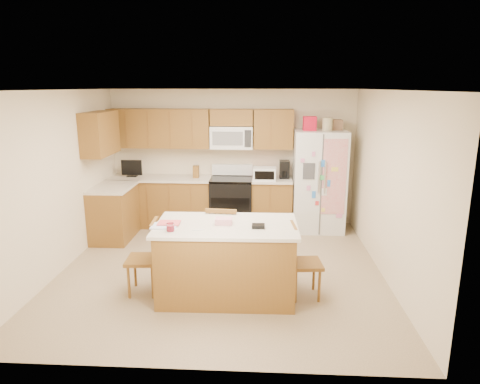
# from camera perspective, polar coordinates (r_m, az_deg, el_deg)

# --- Properties ---
(ground) EXTENTS (4.50, 4.50, 0.00)m
(ground) POSITION_cam_1_polar(r_m,az_deg,el_deg) (6.23, -2.49, -10.20)
(ground) COLOR #7F684C
(ground) RESTS_ON ground
(room_shell) EXTENTS (4.60, 4.60, 2.52)m
(room_shell) POSITION_cam_1_polar(r_m,az_deg,el_deg) (5.80, -2.64, 2.91)
(room_shell) COLOR beige
(room_shell) RESTS_ON ground
(cabinetry) EXTENTS (3.36, 1.56, 2.15)m
(cabinetry) POSITION_cam_1_polar(r_m,az_deg,el_deg) (7.79, -8.46, 1.67)
(cabinetry) COLOR brown
(cabinetry) RESTS_ON ground
(stove) EXTENTS (0.76, 0.65, 1.13)m
(stove) POSITION_cam_1_polar(r_m,az_deg,el_deg) (7.90, -1.13, -1.30)
(stove) COLOR black
(stove) RESTS_ON ground
(refrigerator) EXTENTS (0.90, 0.79, 2.04)m
(refrigerator) POSITION_cam_1_polar(r_m,az_deg,el_deg) (7.77, 10.45, 1.61)
(refrigerator) COLOR white
(refrigerator) RESTS_ON ground
(island) EXTENTS (1.74, 1.02, 1.02)m
(island) POSITION_cam_1_polar(r_m,az_deg,el_deg) (5.32, -1.81, -9.04)
(island) COLOR brown
(island) RESTS_ON ground
(windsor_chair_left) EXTENTS (0.41, 0.43, 0.95)m
(windsor_chair_left) POSITION_cam_1_polar(r_m,az_deg,el_deg) (5.53, -12.61, -8.70)
(windsor_chair_left) COLOR brown
(windsor_chair_left) RESTS_ON ground
(windsor_chair_back) EXTENTS (0.46, 0.44, 0.99)m
(windsor_chair_back) POSITION_cam_1_polar(r_m,az_deg,el_deg) (5.86, -2.25, -6.84)
(windsor_chair_back) COLOR brown
(windsor_chair_back) RESTS_ON ground
(windsor_chair_right) EXTENTS (0.42, 0.44, 0.93)m
(windsor_chair_right) POSITION_cam_1_polar(r_m,az_deg,el_deg) (5.37, 8.49, -9.33)
(windsor_chair_right) COLOR brown
(windsor_chair_right) RESTS_ON ground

